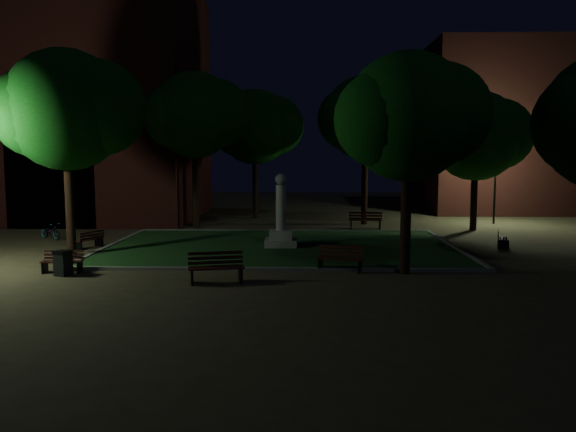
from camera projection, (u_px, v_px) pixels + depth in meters
The scene contains 23 objects.
ground at pixel (279, 255), 22.89m from camera, with size 80.00×80.00×0.00m, color #4A3F29.
lawn at pixel (281, 247), 24.87m from camera, with size 15.00×10.00×0.08m, color #1D461B.
lawn_kerb at pixel (281, 246), 24.87m from camera, with size 15.40×10.40×0.12m.
monument at pixel (281, 226), 24.77m from camera, with size 1.40×1.40×3.20m.
building_main at pixel (43, 104), 36.21m from camera, with size 20.00×12.00×15.00m.
building_far at pixel (532, 129), 41.66m from camera, with size 16.00×10.00×12.00m, color #541E19.
tree_west at pixel (69, 110), 21.77m from camera, with size 5.80×4.73×8.19m.
tree_north_wl at pixel (196, 115), 30.99m from camera, with size 5.85×4.78×8.70m.
tree_north_er at pixel (367, 117), 32.74m from camera, with size 6.01×4.91×8.75m.
tree_ne at pixel (478, 136), 30.16m from camera, with size 5.90×4.82×7.52m.
tree_se at pixel (411, 117), 18.81m from camera, with size 5.36×4.37×7.54m.
tree_nw at pixel (108, 103), 32.30m from camera, with size 5.95×4.86×9.49m.
tree_far_north at pixel (257, 127), 35.97m from camera, with size 5.91×4.82×8.30m.
lamppost_nw at pixel (91, 169), 32.61m from camera, with size 1.18×0.28×4.76m.
lamppost_ne at pixel (495, 173), 33.29m from camera, with size 1.18×0.28×4.30m.
bench_near_left at pixel (216, 268), 17.98m from camera, with size 1.86×1.01×0.97m.
bench_near_right at pixel (341, 259), 19.77m from camera, with size 1.69×0.92×0.88m.
bench_west_near at pixel (63, 262), 19.55m from camera, with size 1.41×0.56×0.76m.
bench_left_side at pixel (89, 240), 24.63m from camera, with size 1.03×1.48×0.77m.
bench_right_side at pixel (502, 239), 25.01m from camera, with size 0.89×1.45×0.75m.
bench_far_side at pixel (365, 221), 31.05m from camera, with size 1.85×0.77×0.99m.
trash_bin at pixel (63, 263), 19.01m from camera, with size 0.64×0.64×0.86m.
bicycle at pixel (50, 231), 27.25m from camera, with size 0.53×1.52×0.80m, color black.
Camera 1 is at (0.96, -22.57, 4.05)m, focal length 35.00 mm.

